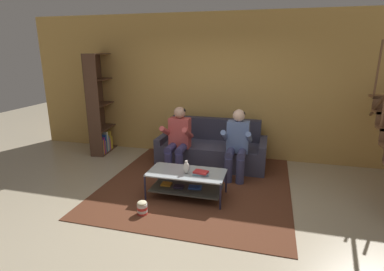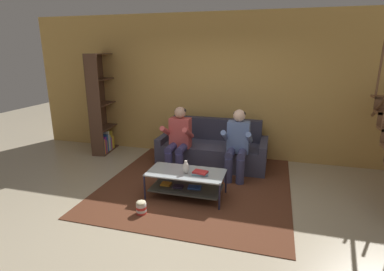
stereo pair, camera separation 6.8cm
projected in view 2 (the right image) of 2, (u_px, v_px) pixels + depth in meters
The scene contains 11 objects.
ground at pixel (185, 209), 4.24m from camera, with size 16.80×16.80×0.00m, color tan.
back_partition at pixel (220, 87), 6.13m from camera, with size 8.40×0.12×2.90m, color tan.
couch at pixel (213, 150), 5.88m from camera, with size 2.07×0.87×0.86m.
person_seated_left at pixel (179, 137), 5.44m from camera, with size 0.50×0.58×1.19m.
person_seated_right at pixel (237, 142), 5.16m from camera, with size 0.50×0.58×1.20m.
coffee_table at pixel (186, 180), 4.55m from camera, with size 1.16×0.58×0.40m.
area_rug at pixel (199, 180), 5.17m from camera, with size 3.01×3.42×0.01m.
vase at pixel (186, 167), 4.44m from camera, with size 0.09×0.09×0.20m.
book_stack at pixel (200, 173), 4.41m from camera, with size 0.25×0.18×0.06m.
bookshelf at pixel (103, 115), 6.57m from camera, with size 0.40×1.02×2.11m.
popcorn_tub at pixel (141, 207), 4.09m from camera, with size 0.14×0.14×0.20m.
Camera 2 is at (1.12, -3.63, 2.17)m, focal length 28.00 mm.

